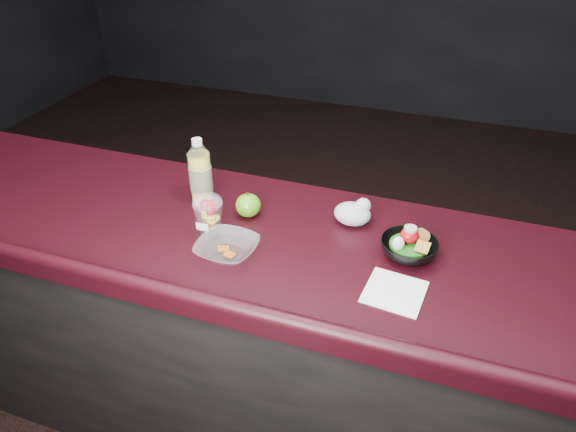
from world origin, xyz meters
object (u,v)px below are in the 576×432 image
object	(u,v)px
lemonade_bottle	(201,176)
takeout_bowl	(227,248)
fruit_cup	(208,213)
snack_bowl	(409,247)
green_apple	(248,205)

from	to	relation	value
lemonade_bottle	takeout_bowl	size ratio (longest dim) A/B	1.22
fruit_cup	snack_bowl	world-z (taller)	fruit_cup
green_apple	takeout_bowl	bearing A→B (deg)	-84.20
snack_bowl	lemonade_bottle	bearing A→B (deg)	173.87
green_apple	snack_bowl	xyz separation A→B (m)	(0.54, -0.04, -0.01)
takeout_bowl	snack_bowl	bearing A→B (deg)	18.63
lemonade_bottle	green_apple	distance (m)	0.20
takeout_bowl	lemonade_bottle	bearing A→B (deg)	129.84
green_apple	snack_bowl	bearing A→B (deg)	-4.70
fruit_cup	snack_bowl	bearing A→B (deg)	7.53
lemonade_bottle	green_apple	xyz separation A→B (m)	(0.19, -0.03, -0.06)
lemonade_bottle	snack_bowl	xyz separation A→B (m)	(0.74, -0.08, -0.07)
green_apple	snack_bowl	distance (m)	0.55
fruit_cup	green_apple	bearing A→B (deg)	57.07
lemonade_bottle	snack_bowl	world-z (taller)	lemonade_bottle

